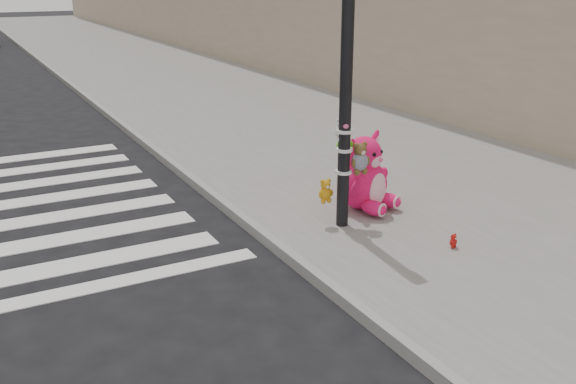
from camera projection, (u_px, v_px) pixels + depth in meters
ground at (213, 348)px, 6.08m from camera, size 120.00×120.00×0.00m
sidewalk_near at (249, 107)px, 16.63m from camera, size 7.00×80.00×0.14m
curb_edge at (116, 121)px, 15.10m from camera, size 0.12×80.00×0.15m
signal_pole at (347, 103)px, 8.18m from camera, size 0.68×0.49×4.00m
pink_bunny at (365, 178)px, 9.13m from camera, size 0.96×1.03×1.14m
red_teddy at (453, 241)px, 7.94m from camera, size 0.14×0.11×0.18m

